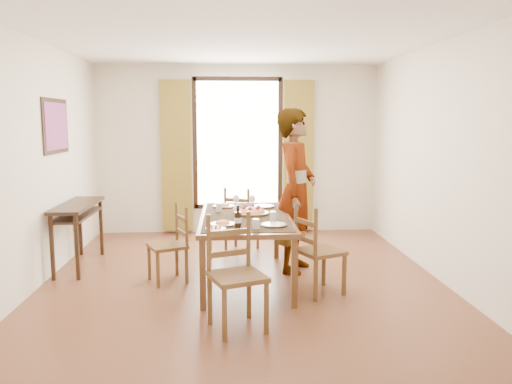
{
  "coord_description": "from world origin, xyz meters",
  "views": [
    {
      "loc": [
        -0.17,
        -5.59,
        1.82
      ],
      "look_at": [
        0.16,
        0.09,
        1.0
      ],
      "focal_mm": 35.0,
      "sensor_mm": 36.0,
      "label": 1
    }
  ],
  "objects": [
    {
      "name": "man",
      "position": [
        0.65,
        0.29,
        0.98
      ],
      "size": [
        1.03,
        0.95,
        1.96
      ],
      "primitive_type": "imported",
      "rotation": [
        0.0,
        0.0,
        1.2
      ],
      "color": "gray",
      "rests_on": "ground"
    },
    {
      "name": "chair_north",
      "position": [
        0.01,
        1.23,
        0.42
      ],
      "size": [
        0.53,
        0.53,
        0.91
      ],
      "rotation": [
        0.0,
        0.0,
        2.71
      ],
      "color": "brown",
      "rests_on": "ground"
    },
    {
      "name": "room_shell",
      "position": [
        -0.0,
        0.13,
        1.54
      ],
      "size": [
        4.6,
        5.1,
        2.74
      ],
      "color": "beige",
      "rests_on": "ground"
    },
    {
      "name": "wine_glass_b",
      "position": [
        0.12,
        0.29,
        0.85
      ],
      "size": [
        0.08,
        0.08,
        0.18
      ],
      "primitive_type": null,
      "color": "white",
      "rests_on": "dining_table"
    },
    {
      "name": "wine_bottle",
      "position": [
        -0.07,
        -0.82,
        0.88
      ],
      "size": [
        0.07,
        0.07,
        0.25
      ],
      "primitive_type": null,
      "color": "black",
      "rests_on": "dining_table"
    },
    {
      "name": "chair_south",
      "position": [
        -0.1,
        -1.38,
        0.47
      ],
      "size": [
        0.57,
        0.57,
        1.0
      ],
      "rotation": [
        0.0,
        0.0,
        0.36
      ],
      "color": "brown",
      "rests_on": "ground"
    },
    {
      "name": "tumbler_a",
      "position": [
        0.32,
        -0.38,
        0.81
      ],
      "size": [
        0.07,
        0.07,
        0.1
      ],
      "primitive_type": "cylinder",
      "color": "silver",
      "rests_on": "dining_table"
    },
    {
      "name": "plate_sw",
      "position": [
        -0.22,
        -0.58,
        0.78
      ],
      "size": [
        0.27,
        0.27,
        0.05
      ],
      "primitive_type": null,
      "color": "silver",
      "rests_on": "dining_table"
    },
    {
      "name": "wine_glass_c",
      "position": [
        -0.07,
        0.31,
        0.85
      ],
      "size": [
        0.08,
        0.08,
        0.18
      ],
      "primitive_type": null,
      "color": "white",
      "rests_on": "dining_table"
    },
    {
      "name": "chair_west",
      "position": [
        -0.83,
        -0.05,
        0.41
      ],
      "size": [
        0.51,
        0.51,
        0.87
      ],
      "rotation": [
        0.0,
        0.0,
        -1.14
      ],
      "color": "brown",
      "rests_on": "ground"
    },
    {
      "name": "chair_east",
      "position": [
        0.77,
        -0.55,
        0.44
      ],
      "size": [
        0.56,
        0.56,
        0.95
      ],
      "rotation": [
        0.0,
        0.0,
        2.01
      ],
      "color": "brown",
      "rests_on": "ground"
    },
    {
      "name": "caprese_plate",
      "position": [
        -0.29,
        -0.8,
        0.78
      ],
      "size": [
        0.2,
        0.2,
        0.04
      ],
      "primitive_type": null,
      "color": "silver",
      "rests_on": "dining_table"
    },
    {
      "name": "plate_nw",
      "position": [
        -0.22,
        0.5,
        0.78
      ],
      "size": [
        0.27,
        0.27,
        0.05
      ],
      "primitive_type": null,
      "color": "silver",
      "rests_on": "dining_table"
    },
    {
      "name": "dining_table",
      "position": [
        0.03,
        -0.07,
        0.69
      ],
      "size": [
        1.0,
        1.89,
        0.76
      ],
      "color": "brown",
      "rests_on": "ground"
    },
    {
      "name": "console_table",
      "position": [
        -2.03,
        0.6,
        0.68
      ],
      "size": [
        0.38,
        1.2,
        0.8
      ],
      "color": "black",
      "rests_on": "ground"
    },
    {
      "name": "plate_ne",
      "position": [
        0.27,
        0.47,
        0.78
      ],
      "size": [
        0.27,
        0.27,
        0.05
      ],
      "primitive_type": null,
      "color": "silver",
      "rests_on": "dining_table"
    },
    {
      "name": "tumbler_c",
      "position": [
        0.11,
        -0.77,
        0.81
      ],
      "size": [
        0.07,
        0.07,
        0.1
      ],
      "primitive_type": "cylinder",
      "color": "silver",
      "rests_on": "dining_table"
    },
    {
      "name": "tumbler_b",
      "position": [
        -0.27,
        0.2,
        0.81
      ],
      "size": [
        0.07,
        0.07,
        0.1
      ],
      "primitive_type": "cylinder",
      "color": "silver",
      "rests_on": "dining_table"
    },
    {
      "name": "ground",
      "position": [
        0.0,
        0.0,
        0.0
      ],
      "size": [
        5.0,
        5.0,
        0.0
      ],
      "primitive_type": "plane",
      "color": "#4E2A18",
      "rests_on": "ground"
    },
    {
      "name": "pasta_platter",
      "position": [
        0.1,
        -0.0,
        0.81
      ],
      "size": [
        0.4,
        0.4,
        0.1
      ],
      "primitive_type": null,
      "color": "#C44219",
      "rests_on": "dining_table"
    },
    {
      "name": "wine_glass_a",
      "position": [
        -0.08,
        -0.45,
        0.85
      ],
      "size": [
        0.08,
        0.08,
        0.18
      ],
      "primitive_type": null,
      "color": "white",
      "rests_on": "dining_table"
    },
    {
      "name": "plate_se",
      "position": [
        0.3,
        -0.64,
        0.78
      ],
      "size": [
        0.27,
        0.27,
        0.05
      ],
      "primitive_type": null,
      "color": "silver",
      "rests_on": "dining_table"
    }
  ]
}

